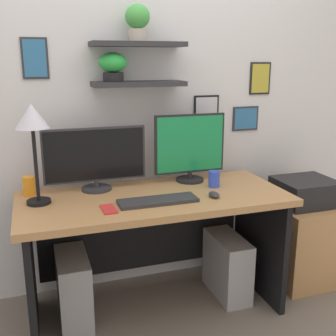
% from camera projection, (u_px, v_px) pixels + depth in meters
% --- Properties ---
extents(ground_plane, '(8.00, 8.00, 0.00)m').
position_uv_depth(ground_plane, '(155.00, 308.00, 2.60)').
color(ground_plane, '#70665B').
extents(back_wall_assembly, '(4.40, 0.24, 2.70)m').
position_uv_depth(back_wall_assembly, '(134.00, 85.00, 2.65)').
color(back_wall_assembly, silver).
rests_on(back_wall_assembly, ground).
extents(desk, '(1.55, 0.68, 0.75)m').
position_uv_depth(desk, '(152.00, 226.00, 2.51)').
color(desk, tan).
rests_on(desk, ground).
extents(monitor_left, '(0.61, 0.18, 0.38)m').
position_uv_depth(monitor_left, '(95.00, 158.00, 2.46)').
color(monitor_left, '#2D2D33').
rests_on(monitor_left, desk).
extents(monitor_right, '(0.46, 0.18, 0.43)m').
position_uv_depth(monitor_right, '(190.00, 147.00, 2.64)').
color(monitor_right, black).
rests_on(monitor_right, desk).
extents(keyboard, '(0.44, 0.14, 0.02)m').
position_uv_depth(keyboard, '(158.00, 201.00, 2.28)').
color(keyboard, '#2D2D33').
rests_on(keyboard, desk).
extents(computer_mouse, '(0.06, 0.09, 0.03)m').
position_uv_depth(computer_mouse, '(214.00, 195.00, 2.37)').
color(computer_mouse, '#2D2D33').
rests_on(computer_mouse, desk).
extents(desk_lamp, '(0.17, 0.17, 0.55)m').
position_uv_depth(desk_lamp, '(32.00, 125.00, 2.16)').
color(desk_lamp, black).
rests_on(desk_lamp, desk).
extents(cell_phone, '(0.08, 0.14, 0.01)m').
position_uv_depth(cell_phone, '(109.00, 209.00, 2.17)').
color(cell_phone, red).
rests_on(cell_phone, desk).
extents(pen_cup, '(0.07, 0.07, 0.10)m').
position_uv_depth(pen_cup, '(214.00, 179.00, 2.55)').
color(pen_cup, blue).
rests_on(pen_cup, desk).
extents(water_cup, '(0.07, 0.07, 0.11)m').
position_uv_depth(water_cup, '(29.00, 186.00, 2.40)').
color(water_cup, orange).
rests_on(water_cup, desk).
extents(drawer_cabinet, '(0.44, 0.50, 0.56)m').
position_uv_depth(drawer_cabinet, '(301.00, 241.00, 2.92)').
color(drawer_cabinet, tan).
rests_on(drawer_cabinet, ground).
extents(printer, '(0.38, 0.34, 0.17)m').
position_uv_depth(printer, '(305.00, 191.00, 2.82)').
color(printer, black).
rests_on(printer, drawer_cabinet).
extents(computer_tower_left, '(0.18, 0.40, 0.41)m').
position_uv_depth(computer_tower_left, '(73.00, 288.00, 2.45)').
color(computer_tower_left, '#99999E').
rests_on(computer_tower_left, ground).
extents(computer_tower_right, '(0.18, 0.40, 0.40)m').
position_uv_depth(computer_tower_right, '(227.00, 266.00, 2.72)').
color(computer_tower_right, '#99999E').
rests_on(computer_tower_right, ground).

